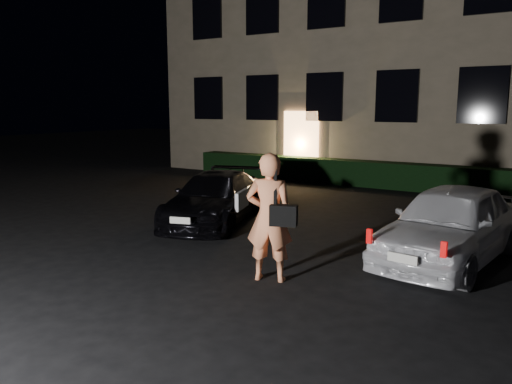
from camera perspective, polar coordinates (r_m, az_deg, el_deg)
The scene contains 6 objects.
ground at distance 7.98m, azimuth -8.88°, elevation -9.84°, with size 80.00×80.00×0.00m, color black.
building at distance 21.48m, azimuth 19.44°, elevation 18.14°, with size 20.00×8.11×12.00m.
hedge at distance 17.03m, azimuth 14.96°, elevation 1.86°, with size 15.00×0.70×0.85m, color black.
sedan at distance 11.57m, azimuth -4.74°, elevation -0.69°, with size 2.75×4.25×1.15m.
hatch at distance 9.23m, azimuth 21.32°, elevation -3.38°, with size 2.11×4.12×1.34m.
man at distance 7.60m, azimuth 1.58°, elevation -2.90°, with size 0.91×0.68×1.98m.
Camera 1 is at (4.99, -5.63, 2.65)m, focal length 35.00 mm.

